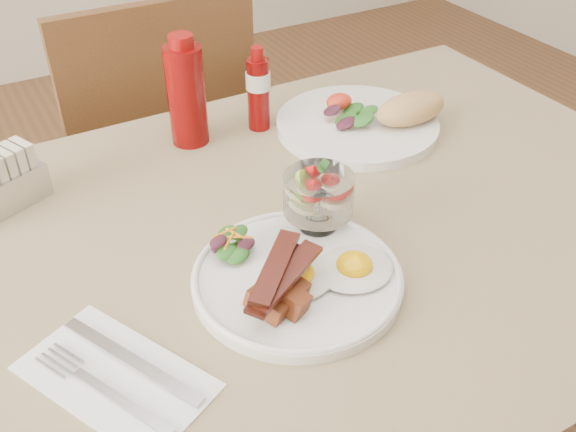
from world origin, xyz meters
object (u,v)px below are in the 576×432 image
Objects in this scene: fruit_cup at (318,194)px; hot_sauce_bottle at (258,90)px; table at (292,273)px; chair_far at (156,156)px; second_plate at (370,120)px; ketchup_bottle at (186,94)px; main_plate at (297,279)px; sugar_caddy at (10,180)px.

hot_sauce_bottle is at bearing 77.06° from fruit_cup.
chair_far reaches higher than table.
table is at bearing -108.37° from hot_sauce_bottle.
hot_sauce_bottle is (-0.17, 0.11, 0.06)m from second_plate.
ketchup_bottle is at bearing 157.93° from second_plate.
main_plate is 0.44m from second_plate.
fruit_cup is 0.87× the size of sugar_caddy.
hot_sauce_bottle reaches higher than sugar_caddy.
ketchup_bottle is at bearing 172.73° from hot_sauce_bottle.
chair_far is at bearing 85.97° from main_plate.
hot_sauce_bottle is 0.45m from sugar_caddy.
fruit_cup is 0.48m from sugar_caddy.
sugar_caddy is at bearing -131.24° from chair_far.
second_plate is at bearing -22.07° from ketchup_bottle.
table is 1.43× the size of chair_far.
main_plate is at bearing -135.47° from fruit_cup.
hot_sauce_bottle is 1.35× the size of sugar_caddy.
fruit_cup is 0.34m from second_plate.
table is 8.50× the size of hot_sauce_bottle.
hot_sauce_bottle reaches higher than fruit_cup.
ketchup_bottle is (-0.03, 0.31, 0.18)m from table.
chair_far reaches higher than main_plate.
second_plate reaches higher than table.
table is 11.45× the size of sugar_caddy.
fruit_cup reaches higher than sugar_caddy.
second_plate is 1.96× the size of hot_sauce_bottle.
ketchup_bottle reaches higher than table.
hot_sauce_bottle is (0.15, 0.40, 0.07)m from main_plate.
ketchup_bottle is (-0.03, -0.35, 0.32)m from chair_far.
second_plate is at bearing 41.59° from fruit_cup.
sugar_caddy is (-0.29, 0.38, 0.03)m from main_plate.
second_plate is at bearing 42.32° from main_plate.
fruit_cup is at bearing -88.05° from chair_far.
ketchup_bottle is at bearing 95.64° from table.
chair_far is at bearing 90.00° from table.
main_plate is 1.42× the size of ketchup_bottle.
hot_sauce_bottle reaches higher than second_plate.
ketchup_bottle reaches higher than fruit_cup.
main_plate is 0.44m from hot_sauce_bottle.
ketchup_bottle is 0.32m from sugar_caddy.
second_plate is 1.56× the size of ketchup_bottle.
main_plate reaches higher than table.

